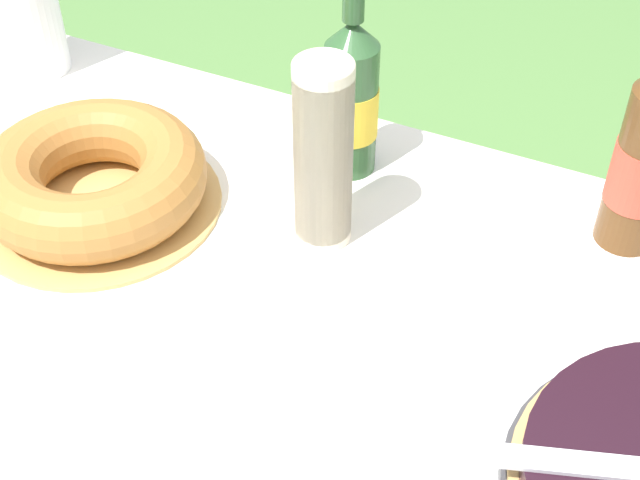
% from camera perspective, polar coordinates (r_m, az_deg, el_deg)
% --- Properties ---
extents(garden_table, '(1.56, 0.98, 0.67)m').
position_cam_1_polar(garden_table, '(1.04, -0.63, -11.24)').
color(garden_table, '#A87A47').
rests_on(garden_table, ground_plane).
extents(tablecloth, '(1.57, 0.99, 0.10)m').
position_cam_1_polar(tablecloth, '(0.99, -0.65, -9.49)').
color(tablecloth, white).
rests_on(tablecloth, garden_table).
extents(bundt_cake, '(0.33, 0.33, 0.09)m').
position_cam_1_polar(bundt_cake, '(1.20, -14.32, 3.83)').
color(bundt_cake, tan).
rests_on(bundt_cake, tablecloth).
extents(cup_stack, '(0.07, 0.07, 0.25)m').
position_cam_1_polar(cup_stack, '(1.07, 0.20, 5.37)').
color(cup_stack, beige).
rests_on(cup_stack, tablecloth).
extents(cider_bottle_green, '(0.07, 0.07, 0.31)m').
position_cam_1_polar(cider_bottle_green, '(1.20, 1.99, 9.16)').
color(cider_bottle_green, '#2D562D').
rests_on(cider_bottle_green, tablecloth).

